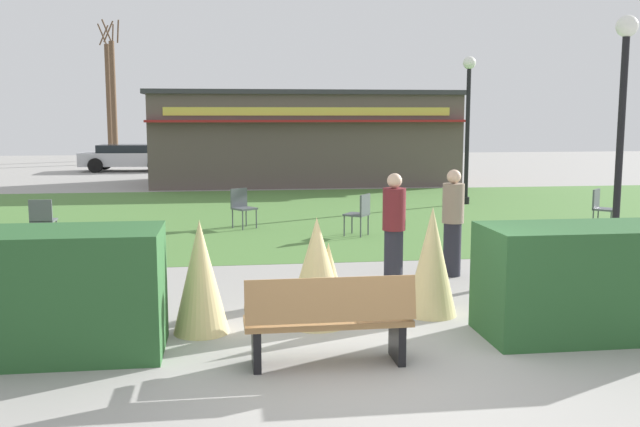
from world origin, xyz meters
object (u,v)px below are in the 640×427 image
lamppost_mid (622,110)px  lamppost_far (468,112)px  tree_right_bg (114,100)px  person_strolling (394,229)px  person_standing (453,222)px  trash_bin (56,307)px  cafe_chair_north (601,206)px  cafe_chair_center (42,217)px  parked_car_west_slot (128,157)px  cafe_chair_east (242,205)px  tree_left_bg (109,100)px  food_kiosk (302,137)px  park_bench (329,320)px  cafe_chair_west (360,211)px

lamppost_mid → lamppost_far: size_ratio=1.00×
lamppost_far → tree_right_bg: bearing=123.7°
person_strolling → person_standing: (1.09, 0.57, 0.00)m
trash_bin → cafe_chair_north: size_ratio=0.96×
cafe_chair_center → parked_car_west_slot: size_ratio=0.21×
person_standing → cafe_chair_east: bearing=-57.5°
lamppost_mid → tree_right_bg: (-12.25, 27.04, 0.68)m
person_strolling → parked_car_west_slot: 24.06m
parked_car_west_slot → tree_left_bg: bearing=104.1°
cafe_chair_east → person_strolling: (2.10, -5.84, 0.33)m
cafe_chair_north → parked_car_west_slot: 22.36m
trash_bin → person_standing: size_ratio=0.51×
trash_bin → parked_car_west_slot: size_ratio=0.20×
lamppost_mid → cafe_chair_north: bearing=64.2°
person_standing → lamppost_mid: bearing=-169.1°
food_kiosk → person_strolling: bearing=-91.5°
cafe_chair_north → tree_left_bg: bearing=119.1°
lamppost_mid → cafe_chair_center: 10.91m
lamppost_mid → tree_left_bg: tree_left_bg is taller
cafe_chair_center → person_standing: person_standing is taller
lamppost_far → person_standing: (-3.28, -8.81, -1.76)m
park_bench → tree_left_bg: 35.07m
cafe_chair_center → cafe_chair_north: size_ratio=1.00×
food_kiosk → cafe_chair_north: size_ratio=12.63×
cafe_chair_north → person_standing: 6.28m
cafe_chair_west → cafe_chair_east: size_ratio=1.00×
food_kiosk → cafe_chair_center: bearing=-118.0°
person_strolling → tree_right_bg: size_ratio=0.23×
lamppost_mid → cafe_chair_east: lamppost_mid is taller
cafe_chair_east → person_standing: (3.18, -5.27, 0.33)m
parked_car_west_slot → cafe_chair_west: bearing=-68.9°
lamppost_mid → parked_car_west_slot: 24.64m
person_standing → parked_car_west_slot: (-7.91, 22.50, -0.22)m
lamppost_mid → trash_bin: lamppost_mid is taller
tree_right_bg → lamppost_far: bearing=-56.3°
cafe_chair_west → cafe_chair_north: 5.51m
lamppost_mid → cafe_chair_center: size_ratio=4.67×
trash_bin → person_strolling: size_ratio=0.51×
cafe_chair_east → tree_right_bg: bearing=105.1°
food_kiosk → cafe_chair_east: 11.12m
parked_car_west_slot → cafe_chair_center: bearing=-87.6°
cafe_chair_east → tree_left_bg: (-6.71, 25.10, 2.83)m
trash_bin → parked_car_west_slot: (-2.50, 25.22, 0.22)m
person_standing → tree_left_bg: (-9.89, 30.38, 2.50)m
trash_bin → food_kiosk: size_ratio=0.08×
food_kiosk → person_standing: size_ratio=6.65×
cafe_chair_west → tree_left_bg: tree_left_bg is taller
tree_right_bg → person_strolling: bearing=-73.9°
cafe_chair_center → person_strolling: bearing=-35.9°
park_bench → parked_car_west_slot: parked_car_west_slot is taller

